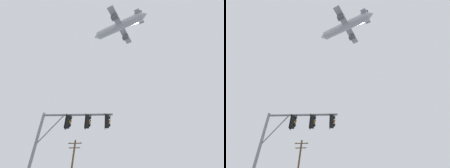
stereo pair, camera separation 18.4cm
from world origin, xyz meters
TOP-DOWN VIEW (x-y plane):
  - signal_pole_near at (-3.35, 7.06)m, footprint 5.14×0.59m
  - airplane at (0.59, 30.57)m, footprint 20.70×15.98m

SIDE VIEW (x-z plane):
  - signal_pole_near at x=-3.35m, z-range 1.70..8.06m
  - airplane at x=0.59m, z-range 49.62..55.48m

